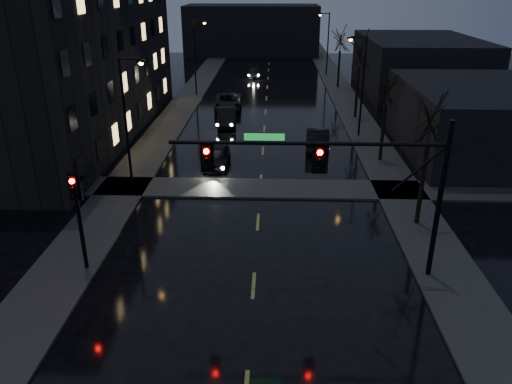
# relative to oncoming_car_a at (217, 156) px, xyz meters

# --- Properties ---
(sidewalk_left) EXTENTS (3.00, 140.00, 0.12)m
(sidewalk_left) POSITION_rel_oncoming_car_a_xyz_m (-5.40, 12.38, -0.65)
(sidewalk_left) COLOR #2D2D2B
(sidewalk_left) RESTS_ON ground
(sidewalk_right) EXTENTS (3.00, 140.00, 0.12)m
(sidewalk_right) POSITION_rel_oncoming_car_a_xyz_m (11.60, 12.38, -0.65)
(sidewalk_right) COLOR #2D2D2B
(sidewalk_right) RESTS_ON ground
(sidewalk_cross) EXTENTS (40.00, 3.00, 0.12)m
(sidewalk_cross) POSITION_rel_oncoming_car_a_xyz_m (3.10, -4.12, -0.65)
(sidewalk_cross) COLOR #2D2D2B
(sidewalk_cross) RESTS_ON ground
(apartment_block) EXTENTS (12.00, 30.00, 12.00)m
(apartment_block) POSITION_rel_oncoming_car_a_xyz_m (-13.40, 7.38, 5.29)
(apartment_block) COLOR black
(apartment_block) RESTS_ON ground
(commercial_right_near) EXTENTS (10.00, 14.00, 5.00)m
(commercial_right_near) POSITION_rel_oncoming_car_a_xyz_m (18.60, 3.38, 1.79)
(commercial_right_near) COLOR black
(commercial_right_near) RESTS_ON ground
(commercial_right_far) EXTENTS (12.00, 18.00, 6.00)m
(commercial_right_far) POSITION_rel_oncoming_car_a_xyz_m (20.10, 25.38, 2.29)
(commercial_right_far) COLOR black
(commercial_right_far) RESTS_ON ground
(far_block) EXTENTS (22.00, 10.00, 8.00)m
(far_block) POSITION_rel_oncoming_car_a_xyz_m (0.10, 55.38, 3.29)
(far_block) COLOR black
(far_block) RESTS_ON ground
(signal_mast) EXTENTS (11.11, 0.41, 7.00)m
(signal_mast) POSITION_rel_oncoming_car_a_xyz_m (6.94, -13.62, 4.16)
(signal_mast) COLOR black
(signal_mast) RESTS_ON ground
(signal_pole_left) EXTENTS (0.35, 0.41, 4.53)m
(signal_pole_left) POSITION_rel_oncoming_car_a_xyz_m (-4.40, -13.62, 2.31)
(signal_pole_left) COLOR black
(signal_pole_left) RESTS_ON ground
(tree_near) EXTENTS (3.52, 3.52, 8.08)m
(tree_near) POSITION_rel_oncoming_car_a_xyz_m (11.50, -8.62, 5.51)
(tree_near) COLOR black
(tree_near) RESTS_ON ground
(tree_mid_a) EXTENTS (3.30, 3.30, 7.58)m
(tree_mid_a) POSITION_rel_oncoming_car_a_xyz_m (11.50, 1.38, 5.12)
(tree_mid_a) COLOR black
(tree_mid_a) RESTS_ON ground
(tree_mid_b) EXTENTS (3.74, 3.74, 8.59)m
(tree_mid_b) POSITION_rel_oncoming_car_a_xyz_m (11.50, 13.38, 5.90)
(tree_mid_b) COLOR black
(tree_mid_b) RESTS_ON ground
(tree_far) EXTENTS (3.43, 3.43, 7.88)m
(tree_far) POSITION_rel_oncoming_car_a_xyz_m (11.50, 27.38, 5.35)
(tree_far) COLOR black
(tree_far) RESTS_ON ground
(streetlight_l_near) EXTENTS (1.53, 0.28, 8.00)m
(streetlight_l_near) POSITION_rel_oncoming_car_a_xyz_m (-4.49, -4.62, 4.07)
(streetlight_l_near) COLOR black
(streetlight_l_near) RESTS_ON ground
(streetlight_l_far) EXTENTS (1.53, 0.28, 8.00)m
(streetlight_l_far) POSITION_rel_oncoming_car_a_xyz_m (-4.49, 22.38, 4.07)
(streetlight_l_far) COLOR black
(streetlight_l_far) RESTS_ON ground
(streetlight_r_mid) EXTENTS (1.53, 0.28, 8.00)m
(streetlight_r_mid) POSITION_rel_oncoming_car_a_xyz_m (10.68, 7.38, 4.07)
(streetlight_r_mid) COLOR black
(streetlight_r_mid) RESTS_ON ground
(streetlight_r_far) EXTENTS (1.53, 0.28, 8.00)m
(streetlight_r_far) POSITION_rel_oncoming_car_a_xyz_m (10.68, 35.38, 4.07)
(streetlight_r_far) COLOR black
(streetlight_r_far) RESTS_ON ground
(oncoming_car_a) EXTENTS (1.69, 4.15, 1.41)m
(oncoming_car_a) POSITION_rel_oncoming_car_a_xyz_m (0.00, 0.00, 0.00)
(oncoming_car_a) COLOR black
(oncoming_car_a) RESTS_ON ground
(oncoming_car_b) EXTENTS (2.01, 4.76, 1.53)m
(oncoming_car_b) POSITION_rel_oncoming_car_a_xyz_m (-0.27, 10.44, 0.06)
(oncoming_car_b) COLOR black
(oncoming_car_b) RESTS_ON ground
(oncoming_car_c) EXTENTS (2.80, 5.67, 1.55)m
(oncoming_car_c) POSITION_rel_oncoming_car_a_xyz_m (-0.62, 16.25, 0.07)
(oncoming_car_c) COLOR black
(oncoming_car_c) RESTS_ON ground
(oncoming_car_d) EXTENTS (2.18, 4.54, 1.28)m
(oncoming_car_d) POSITION_rel_oncoming_car_a_xyz_m (1.28, 33.92, -0.07)
(oncoming_car_d) COLOR black
(oncoming_car_d) RESTS_ON ground
(lead_car) EXTENTS (2.04, 4.97, 1.60)m
(lead_car) POSITION_rel_oncoming_car_a_xyz_m (7.24, 4.12, 0.09)
(lead_car) COLOR black
(lead_car) RESTS_ON ground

